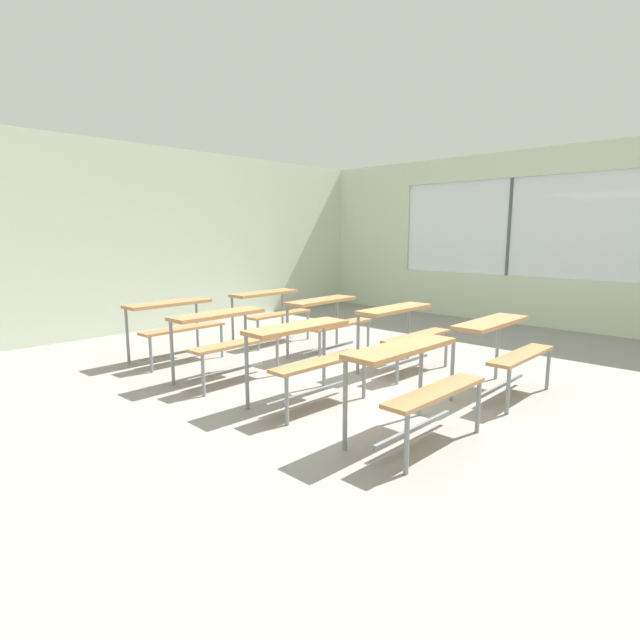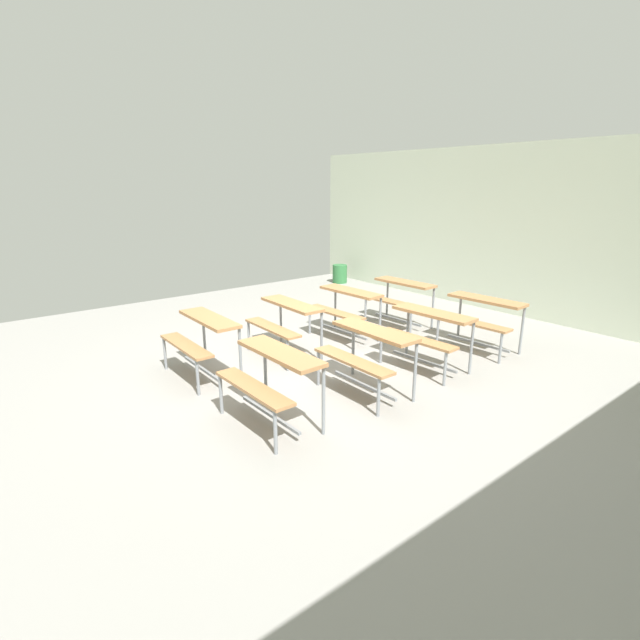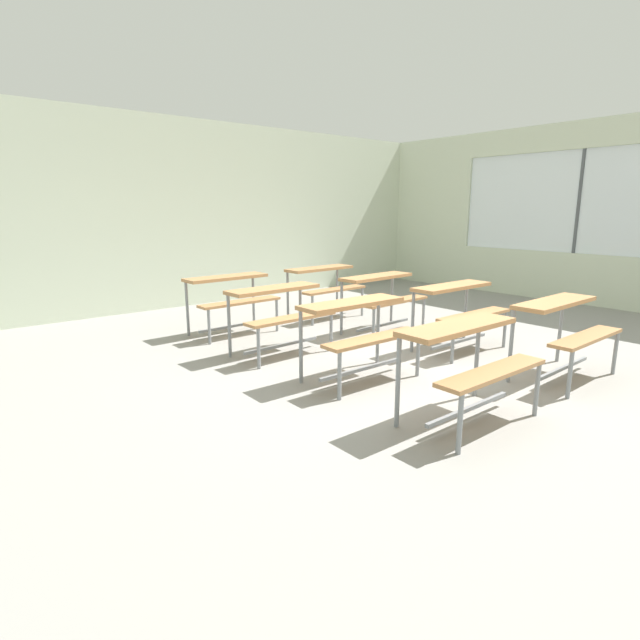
% 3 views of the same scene
% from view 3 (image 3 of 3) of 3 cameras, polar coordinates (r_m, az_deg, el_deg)
% --- Properties ---
extents(ground, '(10.00, 9.00, 0.05)m').
position_cam_3_polar(ground, '(5.29, 8.86, -5.38)').
color(ground, gray).
extents(wall_back, '(10.00, 0.12, 3.00)m').
position_cam_3_polar(wall_back, '(8.68, -14.08, 11.64)').
color(wall_back, beige).
rests_on(wall_back, ground).
extents(wall_right, '(0.12, 9.00, 3.00)m').
position_cam_3_polar(wall_right, '(9.35, 30.96, 9.97)').
color(wall_right, beige).
rests_on(wall_right, ground).
extents(desk_bench_r0c0, '(1.11, 0.60, 0.74)m').
position_cam_3_polar(desk_bench_r0c0, '(3.91, 16.67, -3.26)').
color(desk_bench_r0c0, '#A87547').
rests_on(desk_bench_r0c0, ground).
extents(desk_bench_r0c1, '(1.11, 0.60, 0.74)m').
position_cam_3_polar(desk_bench_r0c1, '(5.25, 26.20, -0.04)').
color(desk_bench_r0c1, '#A87547').
rests_on(desk_bench_r0c1, ground).
extents(desk_bench_r1c0, '(1.11, 0.61, 0.74)m').
position_cam_3_polar(desk_bench_r1c0, '(4.68, 4.52, -0.16)').
color(desk_bench_r1c0, '#A87547').
rests_on(desk_bench_r1c0, ground).
extents(desk_bench_r1c1, '(1.11, 0.60, 0.74)m').
position_cam_3_polar(desk_bench_r1c1, '(5.89, 15.63, 2.07)').
color(desk_bench_r1c1, '#A87547').
rests_on(desk_bench_r1c1, ground).
extents(desk_bench_r2c0, '(1.12, 0.63, 0.74)m').
position_cam_3_polar(desk_bench_r2c0, '(5.52, -4.65, 1.82)').
color(desk_bench_r2c0, '#A87547').
rests_on(desk_bench_r2c0, ground).
extents(desk_bench_r2c1, '(1.13, 0.64, 0.74)m').
position_cam_3_polar(desk_bench_r2c1, '(6.54, 7.15, 3.46)').
color(desk_bench_r2c1, '#A87547').
rests_on(desk_bench_r2c1, ground).
extents(desk_bench_r3c0, '(1.11, 0.61, 0.74)m').
position_cam_3_polar(desk_bench_r3c0, '(6.53, -10.12, 3.34)').
color(desk_bench_r3c0, '#A87547').
rests_on(desk_bench_r3c0, ground).
extents(desk_bench_r3c1, '(1.12, 0.63, 0.74)m').
position_cam_3_polar(desk_bench_r3c1, '(7.40, 0.52, 4.62)').
color(desk_bench_r3c1, '#A87547').
rests_on(desk_bench_r3c1, ground).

